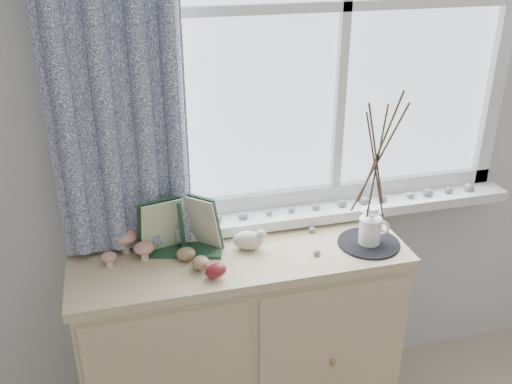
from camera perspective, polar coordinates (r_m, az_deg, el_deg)
The scene contains 8 objects.
sideboard at distance 2.30m, azimuth -1.54°, elevation -15.00°, with size 1.20×0.45×0.85m.
botanical_book at distance 1.98m, azimuth -7.39°, elevation -3.57°, with size 0.33×0.13×0.23m, color #1E4029, non-canonical shape.
toadstool_cluster at distance 2.05m, azimuth -12.75°, elevation -4.80°, with size 0.18×0.16×0.10m.
wooden_eggs at distance 1.94m, azimuth -5.57°, elevation -7.00°, with size 0.14×0.18×0.07m.
songbird_figurine at distance 2.05m, azimuth -0.79°, elevation -4.75°, with size 0.15×0.07×0.08m, color white, non-canonical shape.
crocheted_doily at distance 2.13m, azimuth 11.20°, elevation -5.03°, with size 0.23×0.23×0.01m, color black.
twig_pitcher at distance 1.98m, azimuth 12.04°, elevation 3.57°, with size 0.28×0.28×0.60m.
sideboard_pebbles at distance 2.11m, azimuth 7.76°, elevation -4.88°, with size 0.25×0.19×0.02m.
Camera 1 is at (-0.54, 0.04, 1.92)m, focal length 40.00 mm.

